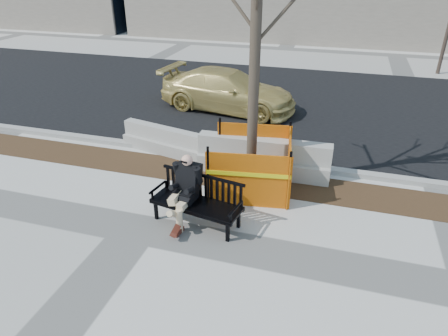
% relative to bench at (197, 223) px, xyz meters
% --- Properties ---
extents(ground, '(120.00, 120.00, 0.00)m').
position_rel_bench_xyz_m(ground, '(-1.08, -0.53, 0.00)').
color(ground, beige).
rests_on(ground, ground).
extents(mulch_strip, '(40.00, 1.20, 0.02)m').
position_rel_bench_xyz_m(mulch_strip, '(-1.08, 2.07, 0.00)').
color(mulch_strip, '#47301C').
rests_on(mulch_strip, ground).
extents(asphalt_street, '(60.00, 10.40, 0.01)m').
position_rel_bench_xyz_m(asphalt_street, '(-1.08, 8.27, 0.00)').
color(asphalt_street, black).
rests_on(asphalt_street, ground).
extents(curb, '(60.00, 0.25, 0.12)m').
position_rel_bench_xyz_m(curb, '(-1.08, 3.02, 0.06)').
color(curb, '#9E9B93').
rests_on(curb, ground).
extents(bench, '(1.98, 1.00, 1.01)m').
position_rel_bench_xyz_m(bench, '(0.00, 0.00, 0.00)').
color(bench, black).
rests_on(bench, ground).
extents(seated_man, '(0.78, 1.10, 1.42)m').
position_rel_bench_xyz_m(seated_man, '(-0.25, 0.10, 0.00)').
color(seated_man, black).
rests_on(seated_man, ground).
extents(tree_fence, '(3.11, 3.11, 6.83)m').
position_rel_bench_xyz_m(tree_fence, '(0.71, 1.76, 0.00)').
color(tree_fence, orange).
rests_on(tree_fence, ground).
extents(sedan, '(4.99, 2.52, 1.39)m').
position_rel_bench_xyz_m(sedan, '(-1.33, 6.85, 0.00)').
color(sedan, tan).
rests_on(sedan, ground).
extents(jersey_barrier_left, '(2.64, 1.09, 0.74)m').
position_rel_bench_xyz_m(jersey_barrier_left, '(-2.01, 2.93, 0.00)').
color(jersey_barrier_left, '#A8A59D').
rests_on(jersey_barrier_left, ground).
extents(jersey_barrier_right, '(3.29, 0.75, 0.94)m').
position_rel_bench_xyz_m(jersey_barrier_right, '(0.85, 2.50, 0.00)').
color(jersey_barrier_right, '#A9A79E').
rests_on(jersey_barrier_right, ground).
extents(far_tree_right, '(2.40, 2.40, 4.99)m').
position_rel_bench_xyz_m(far_tree_right, '(6.66, 14.44, 0.00)').
color(far_tree_right, '#3F3128').
rests_on(far_tree_right, ground).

